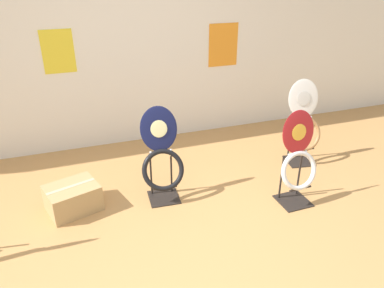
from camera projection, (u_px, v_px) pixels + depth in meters
ground_plane at (194, 270)px, 2.74m from camera, size 14.00×14.00×0.00m
wall_back at (125, 34)px, 4.13m from camera, size 8.00×0.07×2.60m
toilet_seat_display_white_plain at (303, 126)px, 4.03m from camera, size 0.41×0.34×0.91m
toilet_seat_display_crimson_swirl at (298, 163)px, 3.34m from camera, size 0.37×0.29×0.89m
toilet_seat_display_navy_moon at (162, 161)px, 3.41m from camera, size 0.40×0.36×0.87m
storage_box at (73, 198)px, 3.36m from camera, size 0.52×0.46×0.24m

